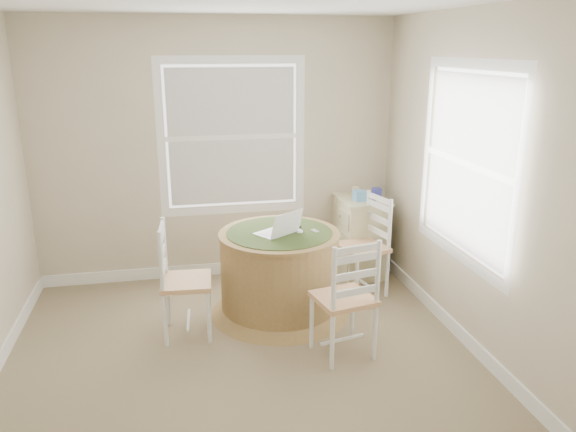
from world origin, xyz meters
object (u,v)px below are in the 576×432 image
object	(u,v)px
round_table	(280,269)
corner_chest	(360,236)
laptop	(278,231)
chair_right	(362,247)
chair_near	(344,298)
chair_left	(186,281)

from	to	relation	value
round_table	corner_chest	world-z (taller)	corner_chest
laptop	corner_chest	distance (m)	1.34
round_table	chair_right	xyz separation A→B (m)	(0.85, 0.25, 0.06)
chair_near	chair_right	xyz separation A→B (m)	(0.51, 1.05, 0.00)
round_table	chair_right	distance (m)	0.89
corner_chest	laptop	bearing A→B (deg)	-143.98
chair_right	laptop	xyz separation A→B (m)	(-0.87, -0.29, 0.32)
chair_left	chair_right	distance (m)	1.74
round_table	corner_chest	xyz separation A→B (m)	(1.00, 0.74, -0.00)
chair_right	chair_left	bearing A→B (deg)	-88.25
chair_left	chair_near	size ratio (longest dim) A/B	1.00
chair_left	corner_chest	distance (m)	2.07
chair_near	corner_chest	bearing A→B (deg)	-124.82
round_table	chair_right	bearing A→B (deg)	-0.49
round_table	corner_chest	size ratio (longest dim) A/B	1.51
chair_right	corner_chest	distance (m)	0.52
laptop	chair_left	bearing A→B (deg)	-20.18
chair_left	corner_chest	size ratio (longest dim) A/B	1.16
laptop	corner_chest	xyz separation A→B (m)	(1.01, 0.78, -0.38)
chair_right	chair_near	bearing A→B (deg)	-40.27
chair_near	laptop	world-z (taller)	laptop
round_table	chair_near	distance (m)	0.88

